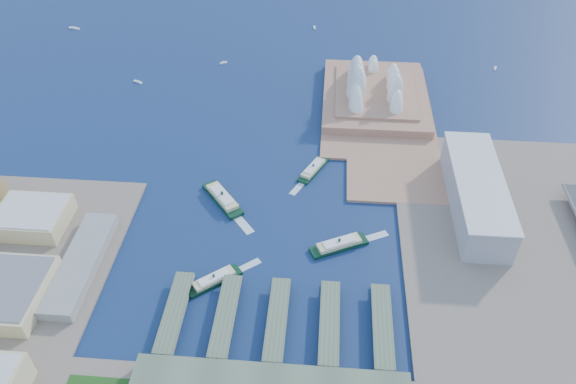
# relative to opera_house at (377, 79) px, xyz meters

# --- Properties ---
(ground) EXTENTS (3000.00, 3000.00, 0.00)m
(ground) POSITION_rel_opera_house_xyz_m (-105.00, -280.00, -32.00)
(ground) COLOR #101E4D
(ground) RESTS_ON ground
(east_land) EXTENTS (240.00, 500.00, 3.00)m
(east_land) POSITION_rel_opera_house_xyz_m (135.00, -330.00, -30.50)
(east_land) COLOR #7B6C5E
(east_land) RESTS_ON ground
(peninsula) EXTENTS (135.00, 220.00, 3.00)m
(peninsula) POSITION_rel_opera_house_xyz_m (2.50, -20.00, -30.50)
(peninsula) COLOR #A6745A
(peninsula) RESTS_ON ground
(opera_house) EXTENTS (134.00, 180.00, 58.00)m
(opera_house) POSITION_rel_opera_house_xyz_m (0.00, 0.00, 0.00)
(opera_house) COLOR white
(opera_house) RESTS_ON peninsula
(toaster_building) EXTENTS (45.00, 155.00, 35.00)m
(toaster_building) POSITION_rel_opera_house_xyz_m (90.00, -200.00, -11.50)
(toaster_building) COLOR #98989E
(toaster_building) RESTS_ON east_land
(ferry_wharves) EXTENTS (184.00, 90.00, 9.30)m
(ferry_wharves) POSITION_rel_opera_house_xyz_m (-91.00, -355.00, -27.35)
(ferry_wharves) COLOR #53644C
(ferry_wharves) RESTS_ON ground
(ferry_a) EXTENTS (50.01, 57.86, 11.58)m
(ferry_a) POSITION_rel_opera_house_xyz_m (-161.05, -207.75, -26.21)
(ferry_a) COLOR black
(ferry_a) RESTS_ON ground
(ferry_b) EXTENTS (33.15, 49.60, 9.30)m
(ferry_b) POSITION_rel_opera_house_xyz_m (-71.34, -151.81, -27.35)
(ferry_b) COLOR black
(ferry_b) RESTS_ON ground
(ferry_c) EXTENTS (47.27, 41.31, 9.50)m
(ferry_c) POSITION_rel_opera_house_xyz_m (-150.03, -315.26, -27.25)
(ferry_c) COLOR black
(ferry_c) RESTS_ON ground
(ferry_d) EXTENTS (55.89, 37.14, 10.47)m
(ferry_d) POSITION_rel_opera_house_xyz_m (-42.20, -264.04, -26.77)
(ferry_d) COLOR black
(ferry_d) RESTS_ON ground
(boat_a) EXTENTS (13.54, 9.02, 2.59)m
(boat_a) POSITION_rel_opera_house_xyz_m (-316.14, 23.17, -30.70)
(boat_a) COLOR white
(boat_a) RESTS_ON ground
(boat_b) EXTENTS (10.79, 8.95, 2.84)m
(boat_b) POSITION_rel_opera_house_xyz_m (-210.16, 86.34, -30.58)
(boat_b) COLOR white
(boat_b) RESTS_ON ground
(boat_c) EXTENTS (6.51, 10.90, 2.36)m
(boat_c) POSITION_rel_opera_house_xyz_m (172.28, 101.31, -30.82)
(boat_c) COLOR white
(boat_c) RESTS_ON ground
(boat_d) EXTENTS (18.04, 7.78, 2.97)m
(boat_d) POSITION_rel_opera_house_xyz_m (-465.34, 182.62, -30.51)
(boat_d) COLOR white
(boat_d) RESTS_ON ground
(boat_e) EXTENTS (4.70, 10.86, 2.58)m
(boat_e) POSITION_rel_opera_house_xyz_m (-86.31, 216.28, -30.71)
(boat_e) COLOR white
(boat_e) RESTS_ON ground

